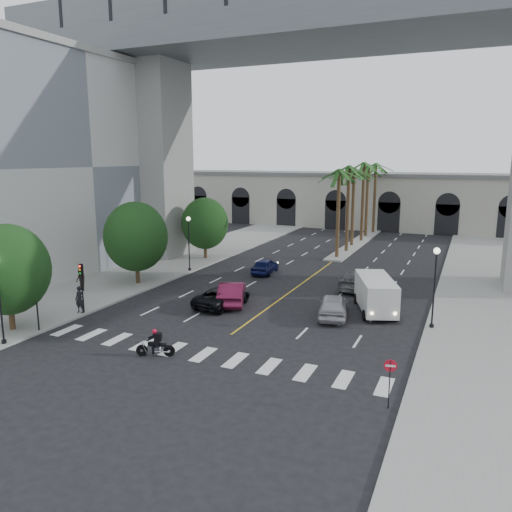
{
  "coord_description": "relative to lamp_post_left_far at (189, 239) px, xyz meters",
  "views": [
    {
      "loc": [
        13.25,
        -24.49,
        10.89
      ],
      "look_at": [
        -0.04,
        6.0,
        4.28
      ],
      "focal_mm": 35.0,
      "sensor_mm": 36.0,
      "label": 1
    }
  ],
  "objects": [
    {
      "name": "ground",
      "position": [
        11.4,
        -16.0,
        -3.22
      ],
      "size": [
        140.0,
        140.0,
        0.0
      ],
      "primitive_type": "plane",
      "color": "black",
      "rests_on": "ground"
    },
    {
      "name": "sidewalk_left",
      "position": [
        -3.6,
        -1.0,
        -3.15
      ],
      "size": [
        8.0,
        100.0,
        0.15
      ],
      "primitive_type": "cube",
      "color": "gray",
      "rests_on": "ground"
    },
    {
      "name": "sidewalk_right",
      "position": [
        26.4,
        -1.0,
        -3.15
      ],
      "size": [
        8.0,
        100.0,
        0.15
      ],
      "primitive_type": "cube",
      "color": "gray",
      "rests_on": "ground"
    },
    {
      "name": "median",
      "position": [
        11.4,
        22.0,
        -3.12
      ],
      "size": [
        2.0,
        24.0,
        0.2
      ],
      "primitive_type": "cube",
      "color": "gray",
      "rests_on": "ground"
    },
    {
      "name": "building_left",
      "position": [
        -15.6,
        -4.0,
        7.09
      ],
      "size": [
        16.5,
        32.5,
        20.6
      ],
      "color": "silver",
      "rests_on": "ground"
    },
    {
      "name": "pier_building",
      "position": [
        11.4,
        39.0,
        1.04
      ],
      "size": [
        71.0,
        10.5,
        8.5
      ],
      "color": "#BBB9A8",
      "rests_on": "ground"
    },
    {
      "name": "bridge",
      "position": [
        14.82,
        6.0,
        15.29
      ],
      "size": [
        75.0,
        13.0,
        26.0
      ],
      "color": "gray",
      "rests_on": "ground"
    },
    {
      "name": "palm_a",
      "position": [
        11.4,
        12.0,
        5.88
      ],
      "size": [
        3.2,
        3.2,
        10.3
      ],
      "color": "#47331E",
      "rests_on": "ground"
    },
    {
      "name": "palm_b",
      "position": [
        11.5,
        16.0,
        6.15
      ],
      "size": [
        3.2,
        3.2,
        10.6
      ],
      "color": "#47331E",
      "rests_on": "ground"
    },
    {
      "name": "palm_c",
      "position": [
        11.2,
        20.0,
        5.69
      ],
      "size": [
        3.2,
        3.2,
        10.1
      ],
      "color": "#47331E",
      "rests_on": "ground"
    },
    {
      "name": "palm_d",
      "position": [
        11.55,
        24.0,
        6.43
      ],
      "size": [
        3.2,
        3.2,
        10.9
      ],
      "color": "#47331E",
      "rests_on": "ground"
    },
    {
      "name": "palm_e",
      "position": [
        11.3,
        28.0,
        5.97
      ],
      "size": [
        3.2,
        3.2,
        10.4
      ],
      "color": "#47331E",
      "rests_on": "ground"
    },
    {
      "name": "palm_f",
      "position": [
        11.6,
        32.0,
        6.24
      ],
      "size": [
        3.2,
        3.2,
        10.7
      ],
      "color": "#47331E",
      "rests_on": "ground"
    },
    {
      "name": "street_tree_near",
      "position": [
        -1.6,
        -19.0,
        0.8
      ],
      "size": [
        5.2,
        5.2,
        6.89
      ],
      "color": "#382616",
      "rests_on": "ground"
    },
    {
      "name": "street_tree_mid",
      "position": [
        -1.6,
        -6.0,
        0.99
      ],
      "size": [
        5.44,
        5.44,
        7.21
      ],
      "color": "#382616",
      "rests_on": "ground"
    },
    {
      "name": "street_tree_far",
      "position": [
        -1.6,
        6.0,
        0.68
      ],
      "size": [
        5.04,
        5.04,
        6.68
      ],
      "color": "#382616",
      "rests_on": "ground"
    },
    {
      "name": "lamp_post_left_far",
      "position": [
        0.0,
        0.0,
        0.0
      ],
      "size": [
        0.4,
        0.4,
        5.35
      ],
      "color": "black",
      "rests_on": "ground"
    },
    {
      "name": "lamp_post_right",
      "position": [
        22.8,
        -8.0,
        0.0
      ],
      "size": [
        0.4,
        0.4,
        5.35
      ],
      "color": "black",
      "rests_on": "ground"
    },
    {
      "name": "traffic_signal_near",
      "position": [
        0.1,
        -18.5,
        -0.71
      ],
      "size": [
        0.25,
        0.18,
        3.65
      ],
      "color": "black",
      "rests_on": "ground"
    },
    {
      "name": "traffic_signal_far",
      "position": [
        0.1,
        -14.5,
        -0.71
      ],
      "size": [
        0.25,
        0.18,
        3.65
      ],
      "color": "black",
      "rests_on": "ground"
    },
    {
      "name": "motorcycle_rider",
      "position": [
        9.13,
        -18.72,
        -2.51
      ],
      "size": [
        2.09,
        0.9,
        1.58
      ],
      "rotation": [
        0.0,
        0.0,
        0.35
      ],
      "color": "black",
      "rests_on": "ground"
    },
    {
      "name": "car_a",
      "position": [
        16.31,
        -8.02,
        -2.4
      ],
      "size": [
        2.94,
        5.12,
        1.64
      ],
      "primitive_type": "imported",
      "rotation": [
        0.0,
        0.0,
        3.36
      ],
      "color": "#A2A1A6",
      "rests_on": "ground"
    },
    {
      "name": "car_b",
      "position": [
        8.49,
        -7.96,
        -2.37
      ],
      "size": [
        3.57,
        5.5,
        1.71
      ],
      "primitive_type": "imported",
      "rotation": [
        0.0,
        0.0,
        3.51
      ],
      "color": "#55112B",
      "rests_on": "ground"
    },
    {
      "name": "car_c",
      "position": [
        8.11,
        -8.82,
        -2.51
      ],
      "size": [
        3.03,
        5.41,
        1.43
      ],
      "primitive_type": "imported",
      "rotation": [
        0.0,
        0.0,
        3.01
      ],
      "color": "black",
      "rests_on": "ground"
    },
    {
      "name": "car_d",
      "position": [
        16.2,
        0.09,
        -2.47
      ],
      "size": [
        2.63,
        5.4,
        1.51
      ],
      "primitive_type": "imported",
      "rotation": [
        0.0,
        0.0,
        3.04
      ],
      "color": "#57585B",
      "rests_on": "ground"
    },
    {
      "name": "car_e",
      "position": [
        6.94,
        2.27,
        -2.49
      ],
      "size": [
        2.09,
        4.44,
        1.47
      ],
      "primitive_type": "imported",
      "rotation": [
        0.0,
        0.0,
        3.22
      ],
      "color": "#0E1444",
      "rests_on": "ground"
    },
    {
      "name": "cargo_van",
      "position": [
        18.78,
        -5.71,
        -1.84
      ],
      "size": [
        4.07,
        6.21,
        2.48
      ],
      "rotation": [
        0.0,
        0.0,
        0.36
      ],
      "color": "silver",
      "rests_on": "ground"
    },
    {
      "name": "pedestrian_a",
      "position": [
        -0.1,
        -14.62,
        -2.12
      ],
      "size": [
        0.73,
        0.51,
        1.9
      ],
      "primitive_type": "imported",
      "rotation": [
        0.0,
        0.0,
        0.08
      ],
      "color": "black",
      "rests_on": "sidewalk_left"
    },
    {
      "name": "pedestrian_b",
      "position": [
        -4.2,
        -10.06,
        -2.19
      ],
      "size": [
        1.04,
        0.92,
        1.77
      ],
      "primitive_type": "imported",
      "rotation": [
        0.0,
        0.0,
        -0.35
      ],
      "color": "black",
      "rests_on": "sidewalk_left"
    },
    {
      "name": "do_not_enter_sign",
      "position": [
        21.9,
        -19.58,
        -1.56
      ],
      "size": [
        0.55,
        0.15,
        2.28
      ],
      "rotation": [
        0.0,
        0.0,
        0.22
      ],
      "color": "black",
      "rests_on": "ground"
    }
  ]
}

